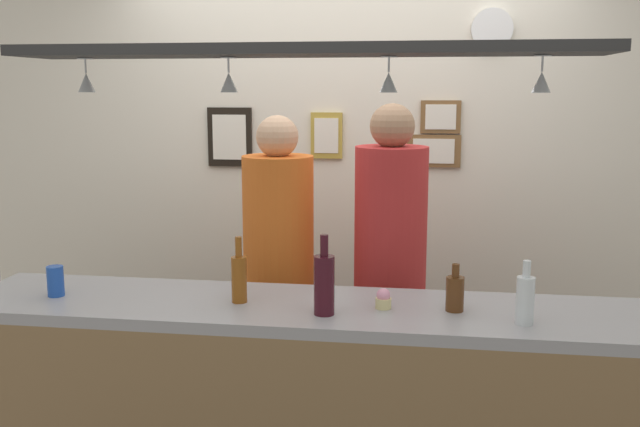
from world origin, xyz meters
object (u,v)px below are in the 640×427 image
(bottle_wine_dark_red, at_px, (324,283))
(wall_clock, at_px, (492,29))
(person_right_red_shirt, at_px, (390,252))
(bottle_soda_clear, at_px, (525,299))
(picture_frame_crest, at_px, (327,136))
(picture_frame_lower_pair, at_px, (434,151))
(person_middle_orange_shirt, at_px, (279,256))
(cupcake, at_px, (383,299))
(bottle_beer_brown_stubby, at_px, (455,293))
(picture_frame_caricature, at_px, (230,137))
(bottle_beer_amber_tall, at_px, (239,277))
(drink_can, at_px, (55,281))
(picture_frame_upper_small, at_px, (441,117))

(bottle_wine_dark_red, distance_m, wall_clock, 1.95)
(person_right_red_shirt, distance_m, bottle_soda_clear, 0.94)
(picture_frame_crest, height_order, picture_frame_lower_pair, picture_frame_crest)
(bottle_soda_clear, bearing_deg, picture_frame_crest, 121.16)
(person_middle_orange_shirt, height_order, person_right_red_shirt, person_right_red_shirt)
(person_right_red_shirt, distance_m, cupcake, 0.68)
(person_middle_orange_shirt, height_order, bottle_beer_brown_stubby, person_middle_orange_shirt)
(bottle_soda_clear, xyz_separation_m, picture_frame_caricature, (-1.49, 1.52, 0.45))
(bottle_beer_amber_tall, xyz_separation_m, picture_frame_crest, (0.14, 1.42, 0.46))
(bottle_beer_amber_tall, relative_size, picture_frame_caricature, 0.76)
(person_middle_orange_shirt, relative_size, drink_can, 13.98)
(person_right_red_shirt, bearing_deg, bottle_beer_brown_stubby, -67.78)
(bottle_soda_clear, relative_size, picture_frame_crest, 0.88)
(person_middle_orange_shirt, distance_m, picture_frame_caricature, 1.00)
(person_right_red_shirt, relative_size, bottle_soda_clear, 7.66)
(bottle_beer_amber_tall, height_order, bottle_wine_dark_red, bottle_wine_dark_red)
(person_right_red_shirt, height_order, wall_clock, wall_clock)
(cupcake, height_order, wall_clock, wall_clock)
(bottle_wine_dark_red, relative_size, cupcake, 3.85)
(person_middle_orange_shirt, xyz_separation_m, picture_frame_caricature, (-0.44, 0.73, 0.52))
(picture_frame_upper_small, bearing_deg, bottle_wine_dark_red, -105.86)
(bottle_wine_dark_red, distance_m, picture_frame_lower_pair, 1.61)
(cupcake, xyz_separation_m, picture_frame_upper_small, (0.22, 1.41, 0.63))
(wall_clock, bearing_deg, drink_can, -141.13)
(bottle_beer_amber_tall, distance_m, cupcake, 0.56)
(bottle_beer_amber_tall, xyz_separation_m, bottle_soda_clear, (1.06, -0.10, -0.01))
(person_right_red_shirt, distance_m, bottle_beer_amber_tall, 0.88)
(picture_frame_caricature, bearing_deg, picture_frame_lower_pair, 0.00)
(picture_frame_caricature, bearing_deg, bottle_beer_brown_stubby, -48.37)
(picture_frame_crest, distance_m, picture_frame_caricature, 0.57)
(person_middle_orange_shirt, distance_m, picture_frame_crest, 0.91)
(person_right_red_shirt, xyz_separation_m, picture_frame_caricature, (-0.97, 0.73, 0.48))
(picture_frame_upper_small, height_order, wall_clock, wall_clock)
(person_middle_orange_shirt, relative_size, cupcake, 21.87)
(person_right_red_shirt, relative_size, picture_frame_upper_small, 8.01)
(bottle_soda_clear, distance_m, cupcake, 0.52)
(drink_can, bearing_deg, bottle_wine_dark_red, -3.78)
(picture_frame_crest, bearing_deg, cupcake, -73.59)
(cupcake, xyz_separation_m, wall_clock, (0.48, 1.41, 1.10))
(person_right_red_shirt, height_order, cupcake, person_right_red_shirt)
(drink_can, xyz_separation_m, picture_frame_caricature, (0.32, 1.45, 0.48))
(person_middle_orange_shirt, height_order, drink_can, person_middle_orange_shirt)
(person_right_red_shirt, xyz_separation_m, cupcake, (0.01, -0.68, -0.02))
(bottle_beer_amber_tall, xyz_separation_m, wall_clock, (1.04, 1.41, 1.03))
(wall_clock, bearing_deg, bottle_beer_brown_stubby, -98.65)
(bottle_beer_amber_tall, relative_size, bottle_wine_dark_red, 0.87)
(bottle_beer_brown_stubby, bearing_deg, wall_clock, 81.35)
(picture_frame_lower_pair, distance_m, wall_clock, 0.72)
(bottle_beer_brown_stubby, relative_size, cupcake, 2.31)
(person_middle_orange_shirt, bearing_deg, bottle_wine_dark_red, -66.89)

